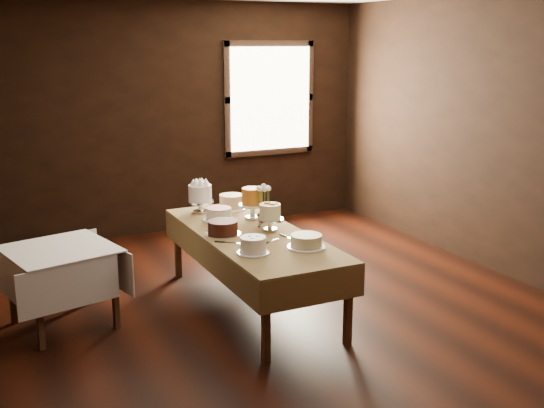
{
  "coord_description": "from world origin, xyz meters",
  "views": [
    {
      "loc": [
        -2.41,
        -4.77,
        2.31
      ],
      "look_at": [
        0.0,
        0.2,
        0.95
      ],
      "focal_mm": 43.65,
      "sensor_mm": 36.0,
      "label": 1
    }
  ],
  "objects_px": {
    "cake_server_b": "(292,239)",
    "cake_chocolate": "(223,228)",
    "cake_swirl": "(253,246)",
    "cake_server_e": "(234,243)",
    "display_table": "(252,238)",
    "cake_caramel": "(252,205)",
    "cake_server_a": "(273,240)",
    "flower_vase": "(264,214)",
    "cake_server_d": "(261,222)",
    "cake_flowers": "(270,218)",
    "cake_cream": "(306,242)",
    "side_table": "(60,257)",
    "cake_speckled": "(232,202)",
    "cake_meringue": "(200,199)",
    "cake_lattice": "(219,215)"
  },
  "relations": [
    {
      "from": "cake_server_b",
      "to": "cake_chocolate",
      "type": "bearing_deg",
      "value": -140.55
    },
    {
      "from": "cake_swirl",
      "to": "cake_server_e",
      "type": "distance_m",
      "value": 0.32
    },
    {
      "from": "display_table",
      "to": "cake_caramel",
      "type": "height_order",
      "value": "cake_caramel"
    },
    {
      "from": "cake_server_a",
      "to": "flower_vase",
      "type": "height_order",
      "value": "flower_vase"
    },
    {
      "from": "cake_server_e",
      "to": "cake_caramel",
      "type": "bearing_deg",
      "value": 93.04
    },
    {
      "from": "cake_server_d",
      "to": "cake_caramel",
      "type": "bearing_deg",
      "value": 32.5
    },
    {
      "from": "cake_flowers",
      "to": "cake_server_d",
      "type": "bearing_deg",
      "value": 82.72
    },
    {
      "from": "cake_caramel",
      "to": "cake_flowers",
      "type": "distance_m",
      "value": 0.44
    },
    {
      "from": "cake_cream",
      "to": "flower_vase",
      "type": "bearing_deg",
      "value": 87.54
    },
    {
      "from": "cake_server_d",
      "to": "cake_cream",
      "type": "bearing_deg",
      "value": -149.15
    },
    {
      "from": "cake_server_e",
      "to": "flower_vase",
      "type": "xyz_separation_m",
      "value": [
        0.52,
        0.53,
        0.06
      ]
    },
    {
      "from": "cake_caramel",
      "to": "cake_chocolate",
      "type": "bearing_deg",
      "value": -139.51
    },
    {
      "from": "cake_chocolate",
      "to": "cake_flowers",
      "type": "bearing_deg",
      "value": -7.4
    },
    {
      "from": "cake_caramel",
      "to": "flower_vase",
      "type": "distance_m",
      "value": 0.16
    },
    {
      "from": "cake_cream",
      "to": "cake_flowers",
      "type": "bearing_deg",
      "value": 94.13
    },
    {
      "from": "side_table",
      "to": "cake_server_a",
      "type": "distance_m",
      "value": 1.75
    },
    {
      "from": "cake_speckled",
      "to": "cake_chocolate",
      "type": "distance_m",
      "value": 0.92
    },
    {
      "from": "cake_flowers",
      "to": "cake_cream",
      "type": "height_order",
      "value": "cake_flowers"
    },
    {
      "from": "cake_cream",
      "to": "cake_server_e",
      "type": "distance_m",
      "value": 0.61
    },
    {
      "from": "cake_meringue",
      "to": "cake_server_a",
      "type": "xyz_separation_m",
      "value": [
        0.22,
        -1.17,
        -0.13
      ]
    },
    {
      "from": "display_table",
      "to": "cake_server_d",
      "type": "relative_size",
      "value": 9.28
    },
    {
      "from": "cake_flowers",
      "to": "cake_server_a",
      "type": "distance_m",
      "value": 0.34
    },
    {
      "from": "cake_meringue",
      "to": "cake_speckled",
      "type": "bearing_deg",
      "value": 0.05
    },
    {
      "from": "cake_chocolate",
      "to": "cake_cream",
      "type": "distance_m",
      "value": 0.8
    },
    {
      "from": "cake_speckled",
      "to": "cake_chocolate",
      "type": "bearing_deg",
      "value": -117.14
    },
    {
      "from": "display_table",
      "to": "cake_flowers",
      "type": "height_order",
      "value": "cake_flowers"
    },
    {
      "from": "cake_meringue",
      "to": "cake_flowers",
      "type": "height_order",
      "value": "cake_meringue"
    },
    {
      "from": "cake_meringue",
      "to": "cake_server_b",
      "type": "relative_size",
      "value": 1.23
    },
    {
      "from": "cake_caramel",
      "to": "cake_chocolate",
      "type": "xyz_separation_m",
      "value": [
        -0.45,
        -0.39,
        -0.07
      ]
    },
    {
      "from": "cake_server_e",
      "to": "cake_cream",
      "type": "bearing_deg",
      "value": 0.79
    },
    {
      "from": "cake_lattice",
      "to": "cake_caramel",
      "type": "relative_size",
      "value": 1.07
    },
    {
      "from": "side_table",
      "to": "cake_server_b",
      "type": "height_order",
      "value": "cake_server_b"
    },
    {
      "from": "cake_speckled",
      "to": "flower_vase",
      "type": "bearing_deg",
      "value": -81.09
    },
    {
      "from": "cake_server_a",
      "to": "flower_vase",
      "type": "distance_m",
      "value": 0.64
    },
    {
      "from": "cake_caramel",
      "to": "cake_swirl",
      "type": "distance_m",
      "value": 1.07
    },
    {
      "from": "cake_swirl",
      "to": "flower_vase",
      "type": "bearing_deg",
      "value": 59.96
    },
    {
      "from": "cake_lattice",
      "to": "cake_cream",
      "type": "distance_m",
      "value": 1.15
    },
    {
      "from": "side_table",
      "to": "cake_lattice",
      "type": "xyz_separation_m",
      "value": [
        1.47,
        0.2,
        0.14
      ]
    },
    {
      "from": "cake_flowers",
      "to": "cake_speckled",
      "type": "bearing_deg",
      "value": 90.52
    },
    {
      "from": "cake_server_b",
      "to": "flower_vase",
      "type": "distance_m",
      "value": 0.64
    },
    {
      "from": "display_table",
      "to": "flower_vase",
      "type": "bearing_deg",
      "value": 49.67
    },
    {
      "from": "cake_caramel",
      "to": "cake_cream",
      "type": "relative_size",
      "value": 0.93
    },
    {
      "from": "cake_speckled",
      "to": "cake_flowers",
      "type": "bearing_deg",
      "value": -89.48
    },
    {
      "from": "cake_server_a",
      "to": "cake_cream",
      "type": "bearing_deg",
      "value": -91.07
    },
    {
      "from": "flower_vase",
      "to": "cake_server_a",
      "type": "bearing_deg",
      "value": -108.11
    },
    {
      "from": "cake_meringue",
      "to": "cake_swirl",
      "type": "distance_m",
      "value": 1.41
    },
    {
      "from": "cake_server_b",
      "to": "flower_vase",
      "type": "bearing_deg",
      "value": 165.66
    },
    {
      "from": "cake_speckled",
      "to": "cake_cream",
      "type": "bearing_deg",
      "value": -88.02
    },
    {
      "from": "cake_server_b",
      "to": "flower_vase",
      "type": "height_order",
      "value": "flower_vase"
    },
    {
      "from": "cake_server_b",
      "to": "display_table",
      "type": "bearing_deg",
      "value": -156.98
    }
  ]
}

